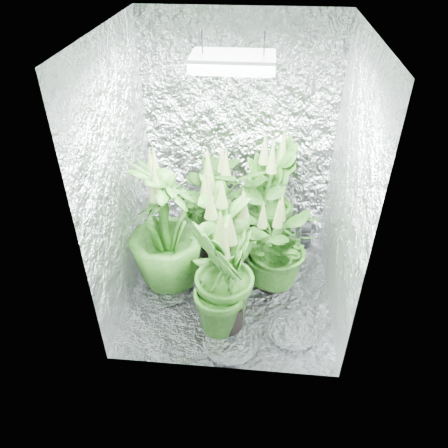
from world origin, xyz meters
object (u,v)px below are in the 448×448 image
at_px(plant_d, 166,229).
at_px(plant_e, 274,247).
at_px(plant_a, 217,206).
at_px(plant_c, 269,197).
at_px(plant_f, 226,254).
at_px(plant_g, 224,279).
at_px(plant_b, 217,228).
at_px(circulation_fan, 301,232).
at_px(grow_lamp, 233,62).

xyz_separation_m(plant_d, plant_e, (0.84, 0.05, -0.15)).
xyz_separation_m(plant_a, plant_c, (0.44, 0.13, 0.03)).
distance_m(plant_f, plant_g, 0.25).
distance_m(plant_b, circulation_fan, 0.88).
relative_size(plant_c, plant_d, 0.93).
bearing_deg(plant_d, plant_a, 53.85).
xyz_separation_m(grow_lamp, plant_e, (0.34, 0.07, -1.43)).
relative_size(plant_e, plant_f, 0.77).
relative_size(plant_c, plant_f, 1.00).
height_order(plant_b, plant_g, plant_g).
height_order(plant_d, plant_f, plant_d).
height_order(plant_b, plant_e, plant_b).
relative_size(plant_c, plant_g, 1.03).
bearing_deg(plant_e, plant_g, -124.51).
xyz_separation_m(plant_b, circulation_fan, (0.73, 0.39, -0.28)).
bearing_deg(plant_c, plant_b, -136.76).
bearing_deg(plant_a, plant_d, -126.15).
height_order(plant_f, circulation_fan, plant_f).
bearing_deg(circulation_fan, plant_c, 179.55).
height_order(plant_e, circulation_fan, plant_e).
distance_m(plant_a, plant_f, 0.69).
distance_m(plant_d, plant_e, 0.86).
relative_size(plant_c, plant_e, 1.30).
relative_size(plant_b, plant_e, 1.14).
bearing_deg(plant_c, grow_lamp, -114.58).
height_order(plant_d, plant_e, plant_d).
bearing_deg(plant_a, plant_f, -78.62).
bearing_deg(plant_b, grow_lamp, -60.19).
bearing_deg(plant_c, plant_f, -110.73).
bearing_deg(circulation_fan, grow_lamp, -135.08).
height_order(plant_a, plant_g, plant_g).
relative_size(grow_lamp, plant_c, 0.45).
height_order(plant_a, circulation_fan, plant_a).
bearing_deg(plant_d, grow_lamp, -1.63).
distance_m(plant_b, plant_g, 0.68).
distance_m(plant_a, plant_d, 0.59).
xyz_separation_m(plant_b, plant_c, (0.41, 0.39, 0.07)).
bearing_deg(plant_a, plant_b, -84.08).
bearing_deg(plant_g, plant_f, 92.47).
distance_m(grow_lamp, plant_f, 1.33).
bearing_deg(plant_d, plant_e, 3.44).
bearing_deg(plant_a, plant_c, 16.04).
distance_m(grow_lamp, plant_a, 1.45).
xyz_separation_m(plant_e, plant_g, (-0.35, -0.50, 0.10)).
xyz_separation_m(plant_a, plant_f, (0.14, -0.68, 0.03)).
height_order(plant_c, plant_e, plant_c).
relative_size(grow_lamp, plant_f, 0.46).
height_order(grow_lamp, plant_d, grow_lamp).
height_order(plant_e, plant_f, plant_f).
height_order(grow_lamp, plant_a, grow_lamp).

